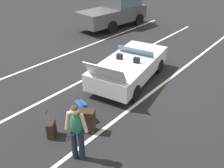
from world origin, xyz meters
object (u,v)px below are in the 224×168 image
object	(u,v)px
convertible_car	(132,65)
suitcase_small_carryon	(51,129)
traveler_person	(76,130)
suitcase_medium_bright	(81,111)
parked_pickup_truck_near	(117,10)
suitcase_large_black	(87,121)

from	to	relation	value
convertible_car	suitcase_small_carryon	bearing A→B (deg)	173.86
suitcase_small_carryon	traveler_person	bearing A→B (deg)	-42.97
suitcase_medium_bright	parked_pickup_truck_near	xyz separation A→B (m)	(8.89, 5.76, 0.80)
suitcase_medium_bright	parked_pickup_truck_near	bearing A→B (deg)	47.93
suitcase_large_black	suitcase_medium_bright	distance (m)	0.62
suitcase_small_carryon	parked_pickup_truck_near	world-z (taller)	parked_pickup_truck_near
convertible_car	traveler_person	bearing A→B (deg)	-171.41
suitcase_medium_bright	suitcase_small_carryon	world-z (taller)	suitcase_small_carryon
suitcase_large_black	suitcase_small_carryon	size ratio (longest dim) A/B	0.87
suitcase_large_black	parked_pickup_truck_near	xyz separation A→B (m)	(9.18, 6.30, 0.74)
suitcase_large_black	suitcase_small_carryon	distance (m)	1.03
convertible_car	suitcase_medium_bright	world-z (taller)	convertible_car
convertible_car	parked_pickup_truck_near	distance (m)	7.78
convertible_car	suitcase_medium_bright	xyz separation A→B (m)	(-3.26, -0.41, -0.28)
convertible_car	suitcase_small_carryon	xyz separation A→B (m)	(-4.37, -0.34, -0.34)
convertible_car	suitcase_medium_bright	size ratio (longest dim) A/B	5.36
parked_pickup_truck_near	suitcase_medium_bright	bearing A→B (deg)	-141.30
suitcase_small_carryon	parked_pickup_truck_near	bearing A→B (deg)	79.92
convertible_car	parked_pickup_truck_near	world-z (taller)	parked_pickup_truck_near
suitcase_small_carryon	parked_pickup_truck_near	size ratio (longest dim) A/B	0.17
convertible_car	suitcase_large_black	bearing A→B (deg)	-175.60
suitcase_medium_bright	traveler_person	distance (m)	1.75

